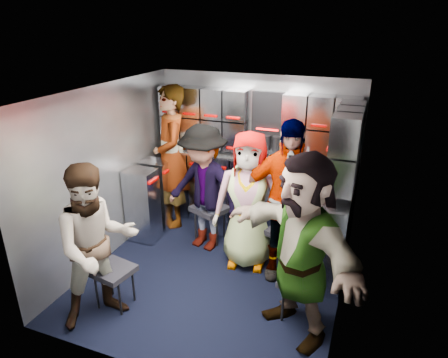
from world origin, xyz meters
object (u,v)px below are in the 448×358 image
(jump_seat_near_left, at_px, (113,272))
(jump_seat_center, at_px, (252,230))
(jump_seat_near_right, at_px, (301,283))
(attendant_arc_c, at_px, (248,201))
(attendant_arc_e, at_px, (301,248))
(attendant_arc_b, at_px, (204,189))
(attendant_arc_d, at_px, (286,202))
(jump_seat_mid_left, at_px, (210,210))
(jump_seat_mid_right, at_px, (287,233))
(attendant_arc_a, at_px, (97,246))
(attendant_standing, at_px, (171,158))

(jump_seat_near_left, relative_size, jump_seat_center, 1.04)
(jump_seat_near_right, relative_size, attendant_arc_c, 0.27)
(jump_seat_center, height_order, attendant_arc_e, attendant_arc_e)
(attendant_arc_b, relative_size, attendant_arc_d, 0.88)
(jump_seat_near_left, height_order, jump_seat_mid_left, jump_seat_mid_left)
(attendant_arc_d, bearing_deg, attendant_arc_e, -77.63)
(jump_seat_mid_right, bearing_deg, attendant_arc_a, -134.16)
(attendant_arc_a, bearing_deg, jump_seat_near_right, -30.60)
(jump_seat_center, xyz_separation_m, attendant_arc_d, (0.46, -0.25, 0.57))
(attendant_arc_a, bearing_deg, jump_seat_near_left, 38.63)
(attendant_standing, bearing_deg, attendant_arc_c, 29.61)
(jump_seat_mid_left, xyz_separation_m, attendant_arc_b, (0.00, -0.18, 0.38))
(jump_seat_center, bearing_deg, attendant_arc_a, -122.79)
(jump_seat_mid_right, bearing_deg, attendant_arc_d, -90.00)
(jump_seat_near_left, bearing_deg, jump_seat_mid_left, 75.96)
(jump_seat_center, relative_size, attendant_arc_d, 0.23)
(jump_seat_near_right, relative_size, attendant_arc_e, 0.25)
(attendant_arc_b, height_order, attendant_arc_e, attendant_arc_e)
(jump_seat_mid_right, xyz_separation_m, attendant_arc_c, (-0.46, -0.11, 0.39))
(jump_seat_mid_left, bearing_deg, jump_seat_near_right, -37.02)
(attendant_arc_b, height_order, attendant_arc_c, attendant_arc_c)
(jump_seat_center, bearing_deg, jump_seat_near_right, -49.27)
(jump_seat_mid_left, distance_m, jump_seat_center, 0.66)
(jump_seat_near_left, xyz_separation_m, attendant_arc_e, (1.81, 0.32, 0.50))
(jump_seat_near_left, xyz_separation_m, jump_seat_near_right, (1.81, 0.50, 0.00))
(jump_seat_center, xyz_separation_m, attendant_arc_b, (-0.63, -0.02, 0.46))
(attendant_arc_b, bearing_deg, jump_seat_mid_left, 103.03)
(attendant_arc_a, bearing_deg, attendant_arc_e, -35.75)
(attendant_arc_a, relative_size, attendant_arc_b, 1.00)
(jump_seat_near_left, height_order, jump_seat_near_right, jump_seat_near_right)
(attendant_standing, bearing_deg, jump_seat_center, 36.37)
(jump_seat_near_right, xyz_separation_m, attendant_standing, (-2.10, 1.34, 0.59))
(jump_seat_center, bearing_deg, jump_seat_near_left, -126.00)
(jump_seat_near_right, distance_m, attendant_arc_d, 0.90)
(jump_seat_near_left, xyz_separation_m, jump_seat_center, (1.02, 1.41, -0.04))
(jump_seat_near_left, height_order, attendant_arc_d, attendant_arc_d)
(jump_seat_mid_left, relative_size, attendant_arc_c, 0.32)
(jump_seat_mid_left, height_order, jump_seat_near_right, jump_seat_mid_left)
(jump_seat_near_left, height_order, jump_seat_center, jump_seat_near_left)
(jump_seat_mid_right, bearing_deg, jump_seat_center, 171.66)
(attendant_standing, distance_m, attendant_arc_b, 0.84)
(attendant_standing, distance_m, attendant_arc_a, 2.05)
(jump_seat_near_right, height_order, attendant_arc_a, attendant_arc_a)
(attendant_standing, xyz_separation_m, attendant_arc_c, (1.32, -0.61, -0.17))
(jump_seat_mid_right, bearing_deg, jump_seat_near_left, -137.76)
(jump_seat_near_left, bearing_deg, attendant_standing, 99.09)
(jump_seat_near_left, xyz_separation_m, attendant_arc_d, (1.48, 1.16, 0.53))
(jump_seat_mid_left, distance_m, jump_seat_mid_right, 1.11)
(jump_seat_center, distance_m, attendant_standing, 1.53)
(jump_seat_near_right, distance_m, attendant_arc_b, 1.72)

